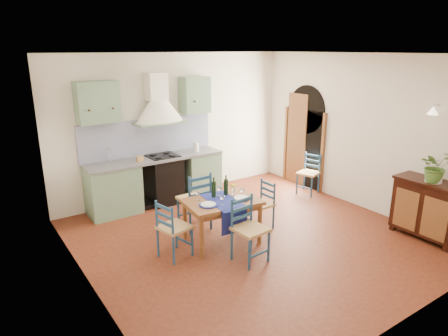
{
  "coord_description": "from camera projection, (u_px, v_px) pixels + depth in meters",
  "views": [
    {
      "loc": [
        -3.61,
        -4.45,
        2.88
      ],
      "look_at": [
        -0.34,
        0.3,
        1.14
      ],
      "focal_mm": 32.0,
      "sensor_mm": 36.0,
      "label": 1
    }
  ],
  "objects": [
    {
      "name": "ceiling",
      "position": [
        257.0,
        53.0,
        5.49
      ],
      "size": [
        5.0,
        5.0,
        0.01
      ],
      "primitive_type": "cube",
      "color": "white",
      "rests_on": "back_wall"
    },
    {
      "name": "floor",
      "position": [
        253.0,
        238.0,
        6.3
      ],
      "size": [
        5.0,
        5.0,
        0.0
      ],
      "primitive_type": "plane",
      "color": "#49160F",
      "rests_on": "ground"
    },
    {
      "name": "sideboard",
      "position": [
        428.0,
        207.0,
        6.18
      ],
      "size": [
        0.5,
        1.05,
        0.94
      ],
      "color": "black",
      "rests_on": "ground"
    },
    {
      "name": "dining_table",
      "position": [
        222.0,
        205.0,
        5.97
      ],
      "size": [
        1.17,
        0.9,
        1.01
      ],
      "color": "brown",
      "rests_on": "ground"
    },
    {
      "name": "back_wall",
      "position": [
        159.0,
        149.0,
        7.55
      ],
      "size": [
        5.0,
        0.96,
        2.8
      ],
      "color": "beige",
      "rests_on": "ground"
    },
    {
      "name": "chair_spare",
      "position": [
        309.0,
        173.0,
        8.15
      ],
      "size": [
        0.48,
        0.48,
        0.82
      ],
      "color": "navy",
      "rests_on": "ground"
    },
    {
      "name": "potted_plant",
      "position": [
        436.0,
        166.0,
        5.95
      ],
      "size": [
        0.54,
        0.5,
        0.49
      ],
      "primitive_type": "imported",
      "rotation": [
        0.0,
        0.0,
        -0.31
      ],
      "color": "#426A29",
      "rests_on": "sideboard"
    },
    {
      "name": "chair_far",
      "position": [
        195.0,
        200.0,
        6.48
      ],
      "size": [
        0.46,
        0.46,
        0.98
      ],
      "color": "navy",
      "rests_on": "ground"
    },
    {
      "name": "chair_right",
      "position": [
        261.0,
        204.0,
        6.56
      ],
      "size": [
        0.38,
        0.38,
        0.79
      ],
      "color": "navy",
      "rests_on": "ground"
    },
    {
      "name": "right_wall",
      "position": [
        349.0,
        133.0,
        7.48
      ],
      "size": [
        0.26,
        5.0,
        2.8
      ],
      "color": "beige",
      "rests_on": "ground"
    },
    {
      "name": "chair_left",
      "position": [
        173.0,
        228.0,
        5.6
      ],
      "size": [
        0.48,
        0.48,
        0.86
      ],
      "color": "navy",
      "rests_on": "ground"
    },
    {
      "name": "left_wall",
      "position": [
        83.0,
        183.0,
        4.54
      ],
      "size": [
        0.04,
        5.0,
        2.8
      ],
      "primitive_type": "cube",
      "color": "beige",
      "rests_on": "ground"
    },
    {
      "name": "chair_near",
      "position": [
        249.0,
        229.0,
        5.52
      ],
      "size": [
        0.46,
        0.46,
        0.91
      ],
      "color": "navy",
      "rests_on": "ground"
    }
  ]
}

